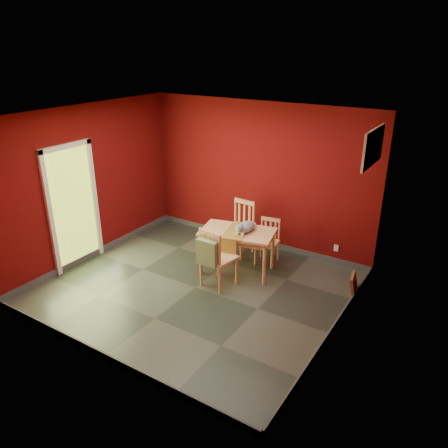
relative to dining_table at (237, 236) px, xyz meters
The scene contains 13 objects.
ground 1.09m from the dining_table, 108.72° to the right, with size 4.50×4.50×0.00m, color #2D342D.
room_shell 1.06m from the dining_table, 108.72° to the right, with size 4.50×4.50×4.50m.
doorway 2.83m from the dining_table, 154.01° to the right, with size 0.06×1.01×2.13m.
window 2.59m from the dining_table, ahead, with size 0.05×0.90×0.50m.
outlet_plate 1.80m from the dining_table, 41.42° to the left, with size 0.08×0.01×0.12m, color silver.
dining_table is the anchor object (origin of this frame).
table_runner 0.13m from the dining_table, 90.00° to the right, with size 0.51×0.81×0.38m.
chair_far_left 0.75m from the dining_table, 117.47° to the left, with size 0.49×0.49×0.99m.
chair_far_right 0.70m from the dining_table, 65.35° to the left, with size 0.43×0.43×0.80m.
chair_near 0.60m from the dining_table, 92.76° to the right, with size 0.54×0.54×1.00m.
tote_bag 0.82m from the dining_table, 93.65° to the right, with size 0.34×0.20×0.48m.
cat 0.25m from the dining_table, 19.80° to the left, with size 0.25×0.47×0.23m, color slate, non-canonical shape.
picture_frame 1.99m from the dining_table, ahead, with size 0.17×0.36×0.35m.
Camera 1 is at (3.61, -4.86, 3.65)m, focal length 35.00 mm.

